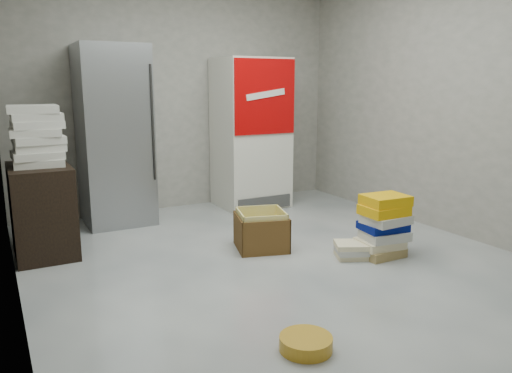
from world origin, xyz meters
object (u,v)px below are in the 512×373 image
at_px(phonebook_stack_main, 383,226).
at_px(cardboard_box, 261,233).
at_px(coke_cooler, 251,133).
at_px(wood_shelf, 42,210).
at_px(steel_fridge, 114,136).

xyz_separation_m(phonebook_stack_main, cardboard_box, (-0.85, 0.69, -0.13)).
bearing_deg(coke_cooler, wood_shelf, -163.72).
xyz_separation_m(coke_cooler, cardboard_box, (-0.70, -1.54, -0.76)).
height_order(wood_shelf, cardboard_box, wood_shelf).
relative_size(coke_cooler, wood_shelf, 2.25).
height_order(wood_shelf, phonebook_stack_main, wood_shelf).
xyz_separation_m(coke_cooler, phonebook_stack_main, (0.14, -2.23, -0.63)).
xyz_separation_m(steel_fridge, coke_cooler, (1.65, -0.01, -0.05)).
distance_m(coke_cooler, cardboard_box, 1.86).
relative_size(wood_shelf, cardboard_box, 1.45).
distance_m(phonebook_stack_main, cardboard_box, 1.10).
distance_m(wood_shelf, phonebook_stack_main, 3.03).
height_order(steel_fridge, cardboard_box, steel_fridge).
bearing_deg(steel_fridge, cardboard_box, -58.60).
relative_size(steel_fridge, wood_shelf, 2.37).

